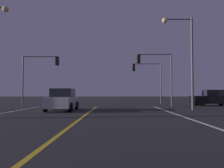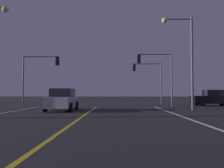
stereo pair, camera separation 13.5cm
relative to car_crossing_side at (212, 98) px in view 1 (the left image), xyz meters
name	(u,v)px [view 1 (the left image)]	position (x,y,z in m)	size (l,w,h in m)	color
lane_center_divider	(62,132)	(-12.21, -17.24, -0.82)	(0.16, 31.02, 0.01)	gold
car_crossing_side	(212,98)	(0.00, 0.00, 0.00)	(4.30, 2.02, 1.70)	black
car_oncoming	(62,100)	(-14.44, -7.04, 0.00)	(2.02, 4.30, 1.70)	black
traffic_light_near_right	(154,67)	(-6.35, -1.23, 3.19)	(3.63, 0.36, 5.36)	#4C4C51
traffic_light_near_left	(41,68)	(-17.93, -1.23, 3.05)	(3.82, 0.36, 5.15)	#4C4C51
traffic_light_far_right	(146,73)	(-6.42, 4.27, 2.99)	(3.68, 0.36, 5.07)	#4C4C51
street_lamp_right_far	(184,50)	(-4.87, -6.65, 3.94)	(2.45, 0.44, 7.38)	#4C4C51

